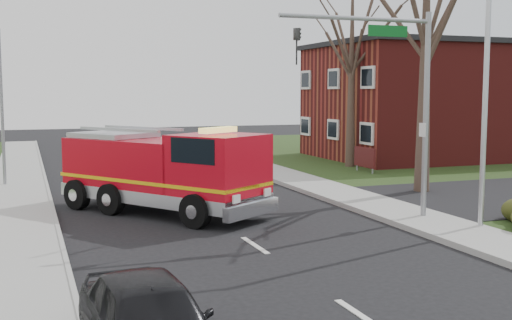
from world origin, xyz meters
name	(u,v)px	position (x,y,z in m)	size (l,w,h in m)	color
ground	(255,246)	(0.00, 0.00, 0.00)	(120.00, 120.00, 0.00)	black
sidewalk_right	(443,227)	(6.20, 0.00, 0.07)	(2.40, 80.00, 0.15)	#A1A09B
sidewalk_left	(16,263)	(-6.20, 0.00, 0.07)	(2.40, 80.00, 0.15)	#A1A09B
brick_building	(441,101)	(19.00, 18.00, 3.66)	(15.40, 10.40, 7.25)	maroon
health_center_sign	(365,158)	(10.50, 12.50, 0.88)	(0.12, 2.00, 1.40)	#441010
bare_tree_near	(426,13)	(9.50, 6.00, 7.41)	(6.00, 6.00, 12.00)	#32251D
bare_tree_far	(352,50)	(11.00, 15.00, 6.49)	(5.25, 5.25, 10.50)	#32251D
traffic_signal_mast	(393,77)	(5.21, 1.50, 4.71)	(5.29, 0.18, 6.80)	gray
streetlight_pole	(484,81)	(7.14, -0.50, 4.55)	(1.48, 0.16, 8.40)	#B7BABF
utility_pole_far	(2,109)	(-6.80, 14.00, 3.50)	(0.14, 0.14, 7.00)	gray
fire_engine	(164,174)	(-1.36, 5.55, 1.40)	(6.53, 7.82, 3.10)	#B80817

